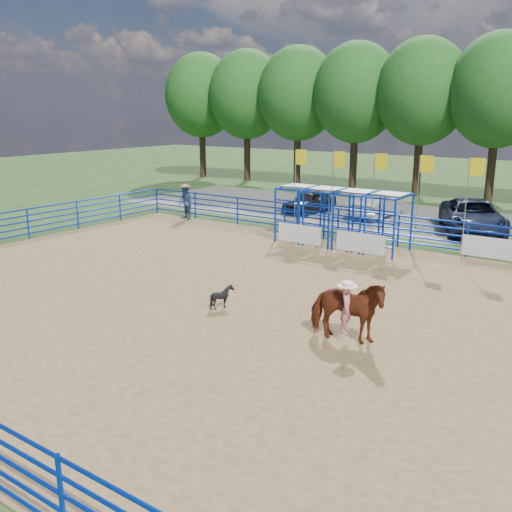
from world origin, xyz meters
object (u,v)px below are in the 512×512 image
at_px(spectator_cowboy, 186,202).
at_px(car_a, 309,202).
at_px(car_c, 472,216).
at_px(car_b, 378,204).
at_px(calf, 222,297).
at_px(horse_and_rider, 347,309).

height_order(spectator_cowboy, car_a, spectator_cowboy).
relative_size(spectator_cowboy, car_c, 0.33).
height_order(spectator_cowboy, car_b, spectator_cowboy).
bearing_deg(calf, car_a, -3.84).
bearing_deg(calf, car_c, -36.29).
relative_size(spectator_cowboy, car_a, 0.50).
relative_size(calf, car_a, 0.19).
bearing_deg(spectator_cowboy, car_b, 38.95).
distance_m(calf, car_a, 17.43).
distance_m(calf, car_c, 16.41).
bearing_deg(car_c, spectator_cowboy, 178.57).
bearing_deg(spectator_cowboy, calf, -43.72).
height_order(horse_and_rider, car_c, horse_and_rider).
bearing_deg(calf, car_b, -17.28).
relative_size(calf, car_c, 0.12).
xyz_separation_m(horse_and_rider, car_a, (-10.62, 16.44, -0.28)).
distance_m(horse_and_rider, car_a, 19.57).
distance_m(car_a, car_c, 9.50).
bearing_deg(spectator_cowboy, car_a, 52.30).
distance_m(car_a, car_b, 4.08).
relative_size(horse_and_rider, car_b, 0.52).
height_order(horse_and_rider, calf, horse_and_rider).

